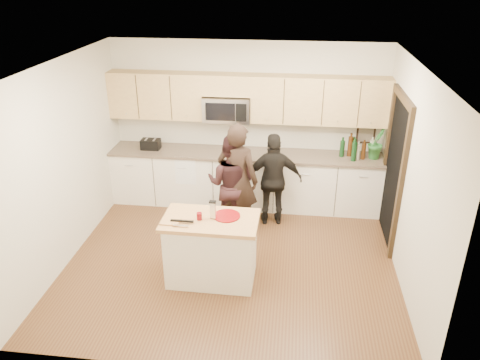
# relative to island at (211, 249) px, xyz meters

# --- Properties ---
(floor) EXTENTS (4.50, 4.50, 0.00)m
(floor) POSITION_rel_island_xyz_m (0.20, 0.46, -0.45)
(floor) COLOR brown
(floor) RESTS_ON ground
(room_shell) EXTENTS (4.52, 4.02, 2.71)m
(room_shell) POSITION_rel_island_xyz_m (0.20, 0.46, 1.28)
(room_shell) COLOR beige
(room_shell) RESTS_ON ground
(back_cabinetry) EXTENTS (4.50, 0.66, 0.94)m
(back_cabinetry) POSITION_rel_island_xyz_m (0.20, 2.15, 0.02)
(back_cabinetry) COLOR white
(back_cabinetry) RESTS_ON ground
(upper_cabinetry) EXTENTS (4.50, 0.33, 0.75)m
(upper_cabinetry) POSITION_rel_island_xyz_m (0.23, 2.30, 1.39)
(upper_cabinetry) COLOR tan
(upper_cabinetry) RESTS_ON ground
(microwave) EXTENTS (0.76, 0.41, 0.40)m
(microwave) POSITION_rel_island_xyz_m (-0.11, 2.26, 1.20)
(microwave) COLOR silver
(microwave) RESTS_ON ground
(doorway) EXTENTS (0.06, 1.25, 2.20)m
(doorway) POSITION_rel_island_xyz_m (2.43, 1.36, 0.70)
(doorway) COLOR black
(doorway) RESTS_ON ground
(framed_picture) EXTENTS (0.30, 0.03, 0.38)m
(framed_picture) POSITION_rel_island_xyz_m (2.15, 2.45, 0.83)
(framed_picture) COLOR black
(framed_picture) RESTS_ON ground
(dish_towel) EXTENTS (0.34, 0.60, 0.48)m
(dish_towel) POSITION_rel_island_xyz_m (-0.75, 1.97, 0.35)
(dish_towel) COLOR white
(dish_towel) RESTS_ON ground
(island) EXTENTS (1.21, 0.71, 0.90)m
(island) POSITION_rel_island_xyz_m (0.00, 0.00, 0.00)
(island) COLOR white
(island) RESTS_ON ground
(red_plate) EXTENTS (0.34, 0.34, 0.02)m
(red_plate) POSITION_rel_island_xyz_m (0.19, 0.09, 0.45)
(red_plate) COLOR maroon
(red_plate) RESTS_ON island
(box_grater) EXTENTS (0.08, 0.06, 0.23)m
(box_grater) POSITION_rel_island_xyz_m (0.03, 0.01, 0.58)
(box_grater) COLOR silver
(box_grater) RESTS_ON red_plate
(drink_glass) EXTENTS (0.07, 0.07, 0.09)m
(drink_glass) POSITION_rel_island_xyz_m (-0.13, -0.03, 0.49)
(drink_glass) COLOR maroon
(drink_glass) RESTS_ON island
(cutting_board) EXTENTS (0.23, 0.20, 0.02)m
(cutting_board) POSITION_rel_island_xyz_m (-0.47, -0.13, 0.46)
(cutting_board) COLOR tan
(cutting_board) RESTS_ON island
(tongs) EXTENTS (0.29, 0.03, 0.02)m
(tongs) POSITION_rel_island_xyz_m (-0.33, -0.14, 0.47)
(tongs) COLOR black
(tongs) RESTS_ON cutting_board
(knife) EXTENTS (0.20, 0.02, 0.01)m
(knife) POSITION_rel_island_xyz_m (-0.32, -0.24, 0.47)
(knife) COLOR silver
(knife) RESTS_ON cutting_board
(toaster) EXTENTS (0.31, 0.20, 0.17)m
(toaster) POSITION_rel_island_xyz_m (-1.40, 2.13, 0.57)
(toaster) COLOR black
(toaster) RESTS_ON back_cabinetry
(bottle_cluster) EXTENTS (0.55, 0.34, 0.38)m
(bottle_cluster) POSITION_rel_island_xyz_m (1.97, 2.16, 0.66)
(bottle_cluster) COLOR black
(bottle_cluster) RESTS_ON back_cabinetry
(orchid) EXTENTS (0.36, 0.37, 0.52)m
(orchid) POSITION_rel_island_xyz_m (2.29, 2.18, 0.75)
(orchid) COLOR #2D702E
(orchid) RESTS_ON back_cabinetry
(woman_left) EXTENTS (0.73, 0.58, 1.75)m
(woman_left) POSITION_rel_island_xyz_m (0.19, 1.23, 0.42)
(woman_left) COLOR black
(woman_left) RESTS_ON ground
(woman_center) EXTENTS (0.84, 0.70, 1.55)m
(woman_center) POSITION_rel_island_xyz_m (0.08, 1.30, 0.32)
(woman_center) COLOR black
(woman_center) RESTS_ON ground
(woman_right) EXTENTS (0.92, 0.48, 1.49)m
(woman_right) POSITION_rel_island_xyz_m (0.71, 1.57, 0.29)
(woman_right) COLOR black
(woman_right) RESTS_ON ground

